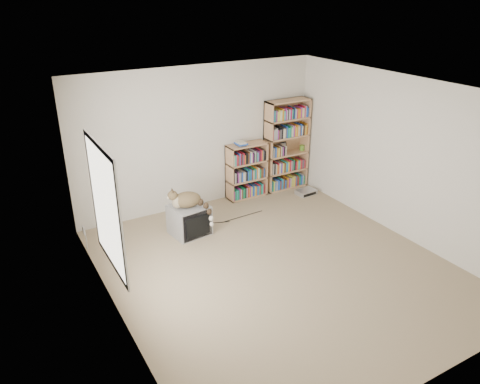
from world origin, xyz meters
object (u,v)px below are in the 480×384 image
bookcase_tall (286,147)px  crt_tv (189,220)px  bookcase_short (246,172)px  dvd_player (306,192)px  cat (190,202)px

bookcase_tall → crt_tv: bearing=-161.5°
bookcase_short → dvd_player: bookcase_short is taller
crt_tv → bookcase_tall: (2.43, 0.81, 0.59)m
cat → bookcase_short: size_ratio=0.62×
cat → bookcase_tall: size_ratio=0.37×
cat → bookcase_short: bearing=41.6°
dvd_player → crt_tv: bearing=-177.7°
crt_tv → dvd_player: 2.62m
crt_tv → dvd_player: size_ratio=1.71×
bookcase_tall → bookcase_short: (-0.89, -0.00, -0.35)m
dvd_player → cat: bearing=-176.2°
bookcase_short → crt_tv: bearing=-152.3°
crt_tv → cat: bearing=-94.6°
cat → dvd_player: cat is taller
cat → bookcase_tall: 2.59m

